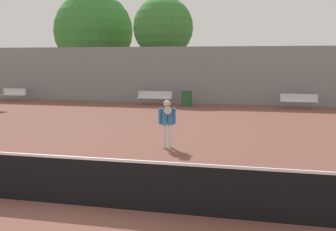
{
  "coord_description": "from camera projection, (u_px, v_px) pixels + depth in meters",
  "views": [
    {
      "loc": [
        3.28,
        -6.82,
        2.87
      ],
      "look_at": [
        0.25,
        6.47,
        0.87
      ],
      "focal_mm": 42.0,
      "sensor_mm": 36.0,
      "label": 1
    }
  ],
  "objects": [
    {
      "name": "bench_adjacent_court",
      "position": [
        14.0,
        93.0,
        26.35
      ],
      "size": [
        1.67,
        0.4,
        0.84
      ],
      "color": "silver",
      "rests_on": "ground_plane"
    },
    {
      "name": "tree_dark_dense",
      "position": [
        163.0,
        28.0,
        28.39
      ],
      "size": [
        4.36,
        4.36,
        7.26
      ],
      "color": "brown",
      "rests_on": "ground_plane"
    },
    {
      "name": "tennis_player",
      "position": [
        167.0,
        121.0,
        12.55
      ],
      "size": [
        0.54,
        0.47,
        1.55
      ],
      "rotation": [
        0.0,
        0.0,
        0.29
      ],
      "color": "silver",
      "rests_on": "ground_plane"
    },
    {
      "name": "trash_bin",
      "position": [
        187.0,
        99.0,
        23.56
      ],
      "size": [
        0.67,
        0.67,
        0.91
      ],
      "color": "#235B33",
      "rests_on": "ground_plane"
    },
    {
      "name": "bench_courtside_near",
      "position": [
        155.0,
        96.0,
        24.21
      ],
      "size": [
        2.14,
        0.4,
        0.84
      ],
      "color": "silver",
      "rests_on": "ground_plane"
    },
    {
      "name": "bench_by_gate",
      "position": [
        299.0,
        100.0,
        22.34
      ],
      "size": [
        2.05,
        0.4,
        0.84
      ],
      "color": "silver",
      "rests_on": "ground_plane"
    },
    {
      "name": "back_fence",
      "position": [
        204.0,
        75.0,
        24.64
      ],
      "size": [
        35.39,
        0.06,
        3.58
      ],
      "color": "gray",
      "rests_on": "ground_plane"
    },
    {
      "name": "tree_green_tall",
      "position": [
        94.0,
        31.0,
        32.14
      ],
      "size": [
        6.39,
        6.39,
        8.23
      ],
      "color": "brown",
      "rests_on": "ground_plane"
    },
    {
      "name": "ground_plane",
      "position": [
        83.0,
        205.0,
        7.72
      ],
      "size": [
        100.0,
        100.0,
        0.0
      ],
      "primitive_type": "plane",
      "color": "brown"
    },
    {
      "name": "tennis_net",
      "position": [
        82.0,
        181.0,
        7.64
      ],
      "size": [
        12.39,
        0.09,
        0.98
      ],
      "color": "#99999E",
      "rests_on": "ground_plane"
    }
  ]
}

